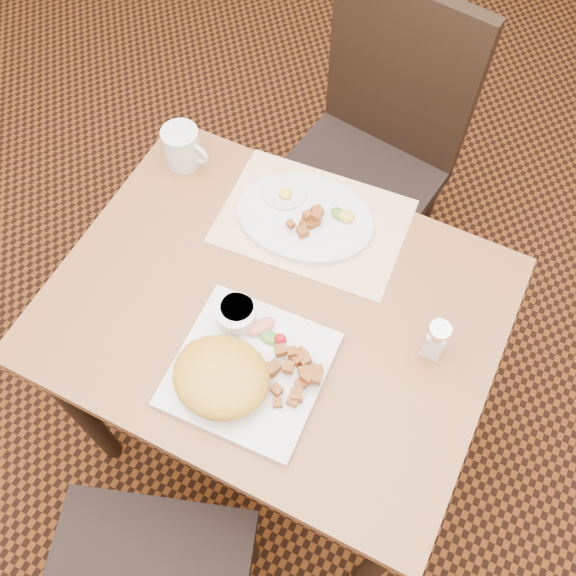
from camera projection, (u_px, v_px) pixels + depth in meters
The scene contains 15 objects.
ground at pixel (278, 420), 1.96m from camera, with size 8.00×8.00×0.00m, color black.
table at pixel (274, 329), 1.40m from camera, with size 0.90×0.70×0.75m.
chair_far at pixel (371, 147), 1.79m from camera, with size 0.48×0.49×0.97m.
placemat at pixel (313, 221), 1.41m from camera, with size 0.40×0.28×0.00m, color white.
plate_square at pixel (250, 370), 1.23m from camera, with size 0.28×0.28×0.02m, color silver.
plate_oval at pixel (305, 218), 1.40m from camera, with size 0.30×0.23×0.02m, color silver, non-canonical shape.
hollandaise_mound at pixel (221, 377), 1.18m from camera, with size 0.19×0.17×0.07m.
ramekin at pixel (236, 315), 1.25m from camera, with size 0.08×0.08×0.04m.
garnish_sq at pixel (267, 332), 1.25m from camera, with size 0.09×0.07×0.03m.
fried_egg at pixel (285, 192), 1.42m from camera, with size 0.10×0.10×0.02m.
garnish_ov at pixel (344, 215), 1.38m from camera, with size 0.06×0.04×0.02m.
salt_shaker at pixel (436, 340), 1.21m from camera, with size 0.04×0.04×0.10m.
coffee_mug at pixel (183, 147), 1.45m from camera, with size 0.12×0.08×0.09m.
home_fries_sq at pixel (296, 373), 1.20m from camera, with size 0.12×0.13×0.04m.
home_fries_ov at pixel (310, 220), 1.37m from camera, with size 0.06×0.09×0.04m.
Camera 1 is at (0.30, -0.53, 1.91)m, focal length 40.00 mm.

